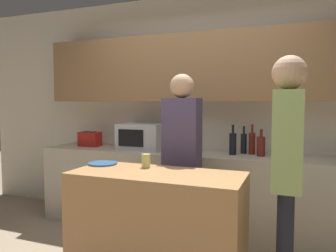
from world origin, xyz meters
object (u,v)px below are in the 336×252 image
cup_0 (146,161)px  bottle_1 (244,143)px  microwave (142,137)px  plate_on_island (103,163)px  person_left (287,160)px  person_center (182,147)px  bottle_3 (261,146)px  bottle_2 (252,143)px  bottle_0 (233,143)px  toaster (90,139)px

cup_0 → bottle_1: bearing=58.6°
microwave → plate_on_island: microwave is taller
person_left → person_center: size_ratio=1.03×
microwave → bottle_1: (1.16, 0.10, -0.04)m
bottle_3 → plate_on_island: bottle_3 is taller
person_center → bottle_1: bearing=-122.9°
bottle_2 → plate_on_island: bearing=-137.6°
plate_on_island → person_center: size_ratio=0.15×
bottle_1 → cup_0: bearing=-121.4°
bottle_0 → person_left: (0.56, -1.10, 0.04)m
bottle_0 → plate_on_island: (-0.98, -0.96, -0.11)m
bottle_1 → person_left: person_left is taller
toaster → bottle_1: size_ratio=0.88×
bottle_3 → microwave: bearing=179.6°
bottle_1 → person_left: bearing=-69.1°
bottle_2 → cup_0: bottle_2 is taller
bottle_2 → plate_on_island: 1.59m
bottle_0 → cup_0: size_ratio=2.76×
bottle_3 → bottle_0: bearing=-177.4°
bottle_1 → person_center: bearing=-125.1°
toaster → person_left: person_left is taller
toaster → bottle_0: 1.80m
bottle_2 → person_left: 1.26m
person_left → bottle_0: bearing=27.0°
toaster → bottle_0: bearing=-0.8°
bottle_3 → cup_0: bearing=-131.4°
bottle_2 → cup_0: bearing=-125.3°
microwave → bottle_2: 1.26m
plate_on_island → bottle_1: bearing=45.2°
toaster → person_center: (1.42, -0.57, 0.04)m
plate_on_island → cup_0: (0.42, 0.01, 0.05)m
cup_0 → bottle_3: bearing=48.6°
bottle_2 → person_left: bearing=-72.6°
microwave → toaster: 0.73m
plate_on_island → cup_0: cup_0 is taller
bottle_1 → plate_on_island: bearing=-134.8°
microwave → cup_0: microwave is taller
plate_on_island → person_left: (1.55, -0.14, 0.16)m
cup_0 → person_left: 1.14m
bottle_3 → person_left: person_left is taller
bottle_3 → person_left: bearing=-76.1°
plate_on_island → toaster: bearing=129.6°
person_left → bottle_1: bearing=20.8°
person_center → cup_0: bearing=67.8°
microwave → bottle_3: microwave is taller
toaster → bottle_1: 1.89m
bottle_0 → person_center: bearing=-124.8°
bottle_2 → person_left: size_ratio=0.18×
bottle_1 → bottle_2: size_ratio=0.93×
toaster → cup_0: bearing=-38.3°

